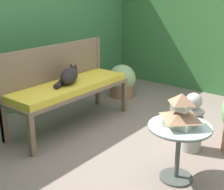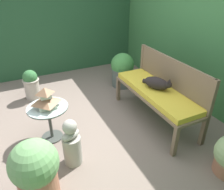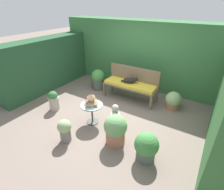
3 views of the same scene
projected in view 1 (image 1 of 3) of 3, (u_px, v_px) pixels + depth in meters
ground at (124, 150)px, 3.45m from camera, size 30.00×30.00×0.00m
foliage_hedge_right at (216, 39)px, 5.36m from camera, size 0.70×3.50×1.76m
garden_bench at (70, 89)px, 3.92m from camera, size 1.70×0.56×0.57m
bench_backrest at (55, 67)px, 4.00m from camera, size 1.70×0.06×1.02m
cat at (69, 76)px, 3.87m from camera, size 0.51×0.36×0.21m
patio_table at (179, 138)px, 2.79m from camera, size 0.57×0.57×0.54m
pagoda_birdhouse at (181, 112)px, 2.71m from camera, size 0.31×0.31×0.30m
garden_bust at (192, 125)px, 3.37m from camera, size 0.24×0.29×0.66m
potted_plant_patio_mid at (122, 82)px, 5.11m from camera, size 0.46×0.46×0.53m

